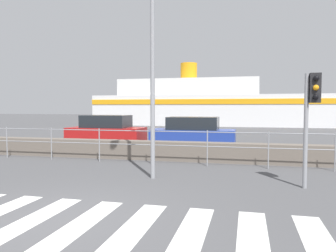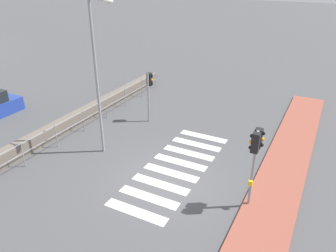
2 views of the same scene
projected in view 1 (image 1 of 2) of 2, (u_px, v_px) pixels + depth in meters
ground_plane at (54, 220)px, 5.50m from camera, size 160.00×160.00×0.00m
crosswalk at (109, 225)px, 5.27m from camera, size 6.75×2.40×0.01m
seawall at (158, 150)px, 11.87m from camera, size 21.02×0.55×0.68m
harbor_fence at (151, 141)px, 10.99m from camera, size 18.96×0.04×1.16m
traffic_light_far at (311, 104)px, 7.55m from camera, size 0.34×0.32×2.69m
streetlamp at (150, 21)px, 8.37m from camera, size 0.32×1.15×6.73m
ferry_boat at (212, 106)px, 35.51m from camera, size 26.48×6.25×6.76m
parked_car_red at (106, 131)px, 17.82m from camera, size 4.10×1.80×1.48m
parked_car_blue at (193, 133)px, 16.70m from camera, size 4.24×1.71×1.42m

